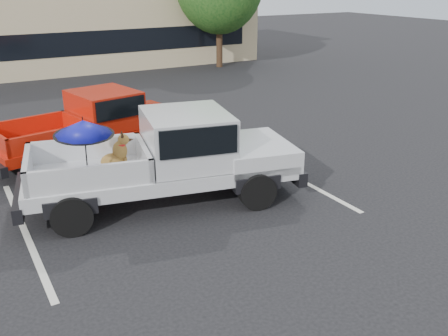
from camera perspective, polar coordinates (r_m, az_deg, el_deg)
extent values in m
plane|color=black|center=(9.08, -0.52, -8.11)|extent=(90.00, 90.00, 0.00)
cube|color=silver|center=(10.00, -21.76, -6.85)|extent=(0.12, 5.00, 0.01)
cube|color=silver|center=(12.10, 7.24, -0.57)|extent=(0.12, 5.00, 0.01)
cube|color=tan|center=(28.57, -18.80, 17.14)|extent=(20.00, 8.00, 6.00)
cube|color=black|center=(24.82, -16.41, 13.46)|extent=(18.00, 0.08, 1.10)
cylinder|color=#332114|center=(26.47, -0.54, 14.41)|extent=(0.32, 0.32, 2.73)
cylinder|color=#332114|center=(32.60, -12.53, 15.31)|extent=(0.32, 0.32, 2.86)
cylinder|color=black|center=(9.47, -17.01, -5.24)|extent=(0.80, 0.43, 0.76)
cylinder|color=black|center=(11.16, -17.33, -1.21)|extent=(0.80, 0.43, 0.76)
cylinder|color=black|center=(10.08, 3.80, -2.66)|extent=(0.80, 0.43, 0.76)
cylinder|color=black|center=(11.69, 0.50, 0.79)|extent=(0.80, 0.43, 0.76)
cube|color=silver|center=(10.34, -7.11, -0.42)|extent=(5.67, 3.00, 0.28)
cube|color=silver|center=(10.78, 3.31, 1.81)|extent=(1.87, 2.19, 0.46)
cube|color=black|center=(11.19, 6.86, 0.35)|extent=(0.60, 1.96, 0.30)
cube|color=black|center=(10.32, -22.23, -2.98)|extent=(0.58, 1.95, 0.28)
cube|color=silver|center=(10.22, -4.26, 3.48)|extent=(2.00, 2.14, 1.05)
cube|color=black|center=(10.16, -4.29, 4.55)|extent=(1.87, 2.21, 0.55)
cube|color=black|center=(10.18, -15.15, -1.01)|extent=(2.63, 2.28, 0.10)
cube|color=silver|center=(10.90, -15.59, 2.09)|extent=(2.27, 0.58, 0.50)
cube|color=silver|center=(9.26, -14.99, -1.22)|extent=(2.27, 0.58, 0.50)
cube|color=silver|center=(10.11, -21.52, -0.12)|extent=(0.48, 1.82, 0.50)
cube|color=silver|center=(10.16, -9.14, 1.25)|extent=(0.48, 1.82, 0.50)
ellipsoid|color=brown|center=(10.34, -12.65, 0.79)|extent=(0.54, 0.48, 0.31)
cylinder|color=brown|center=(10.30, -11.18, 0.60)|extent=(0.07, 0.07, 0.24)
cylinder|color=brown|center=(10.45, -11.29, 0.88)|extent=(0.07, 0.07, 0.24)
ellipsoid|color=brown|center=(10.29, -11.82, 1.92)|extent=(0.35, 0.32, 0.42)
cylinder|color=red|center=(10.25, -11.76, 2.65)|extent=(0.21, 0.21, 0.04)
sphere|color=brown|center=(10.22, -11.42, 3.21)|extent=(0.23, 0.23, 0.23)
cone|color=black|center=(10.24, -10.71, 3.18)|extent=(0.18, 0.14, 0.11)
cone|color=black|center=(10.13, -11.54, 3.74)|extent=(0.08, 0.08, 0.12)
cone|color=black|center=(10.24, -11.62, 3.92)|extent=(0.08, 0.08, 0.12)
cylinder|color=brown|center=(10.36, -13.58, 0.18)|extent=(0.28, 0.05, 0.10)
cylinder|color=black|center=(9.64, -15.46, 1.36)|extent=(0.02, 0.10, 1.05)
cone|color=#12149F|center=(9.47, -15.78, 4.47)|extent=(1.10, 1.12, 0.36)
cylinder|color=black|center=(9.43, -15.88, 5.40)|extent=(0.02, 0.02, 0.10)
cylinder|color=black|center=(9.51, -15.70, 3.72)|extent=(1.10, 1.10, 0.09)
cylinder|color=black|center=(12.09, -20.20, -0.05)|extent=(0.72, 0.38, 0.68)
cylinder|color=black|center=(13.57, -22.82, 1.84)|extent=(0.72, 0.38, 0.68)
cylinder|color=black|center=(13.47, -7.47, 3.21)|extent=(0.72, 0.38, 0.68)
cylinder|color=black|center=(14.81, -11.08, 4.64)|extent=(0.72, 0.38, 0.68)
cube|color=#B71A0A|center=(13.34, -15.12, 3.64)|extent=(5.08, 2.64, 0.25)
cube|color=#B71A0A|center=(14.12, -8.70, 5.88)|extent=(1.66, 1.95, 0.41)
cube|color=black|center=(14.57, -6.40, 5.08)|extent=(0.52, 1.76, 0.27)
cube|color=#B71A0A|center=(13.39, -13.48, 6.57)|extent=(1.78, 1.91, 0.94)
cube|color=black|center=(13.35, -13.55, 7.32)|extent=(1.66, 1.97, 0.49)
cube|color=black|center=(12.84, -20.29, 2.63)|extent=(2.35, 2.02, 0.09)
cube|color=#B71A0A|center=(13.48, -21.68, 4.48)|extent=(2.04, 0.49, 0.45)
cube|color=#B71A0A|center=(12.07, -19.06, 2.99)|extent=(2.04, 0.49, 0.45)
cube|color=#B71A0A|center=(13.12, -16.47, 4.70)|extent=(0.41, 1.63, 0.45)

